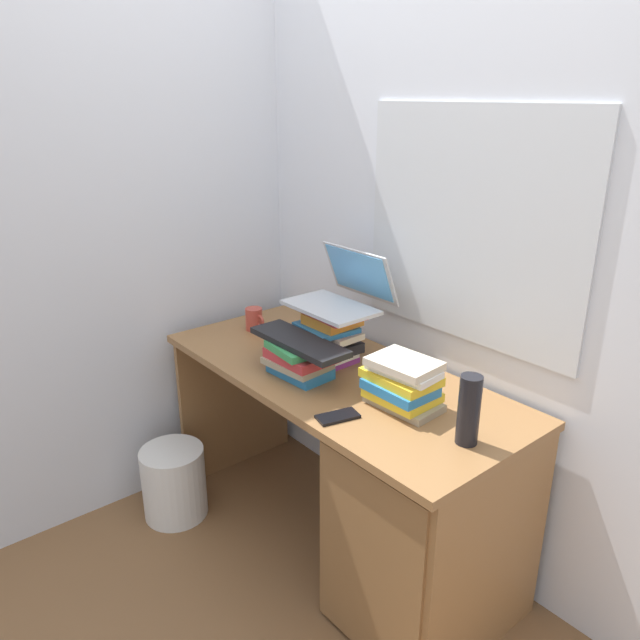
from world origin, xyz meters
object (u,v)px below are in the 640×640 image
at_px(desk, 402,501).
at_px(laptop, 343,293).
at_px(book_stack_keyboard_riser, 299,360).
at_px(mug, 254,319).
at_px(water_bottle, 469,410).
at_px(book_stack_tall, 330,334).
at_px(computer_mouse, 385,383).
at_px(cell_phone, 338,417).
at_px(wastebasket, 174,482).
at_px(book_stack_side, 402,383).
at_px(keyboard, 299,342).

bearing_deg(desk, laptop, 163.94).
relative_size(desk, book_stack_keyboard_riser, 6.10).
height_order(book_stack_keyboard_riser, mug, book_stack_keyboard_riser).
bearing_deg(water_bottle, book_stack_tall, 173.96).
distance_m(computer_mouse, cell_phone, 0.27).
relative_size(laptop, computer_mouse, 3.34).
relative_size(book_stack_tall, wastebasket, 0.80).
xyz_separation_m(desk, mug, (-0.94, 0.04, 0.39)).
distance_m(book_stack_tall, cell_phone, 0.46).
xyz_separation_m(desk, book_stack_tall, (-0.48, 0.08, 0.45)).
distance_m(mug, cell_phone, 0.85).
bearing_deg(computer_mouse, book_stack_keyboard_riser, -148.23).
bearing_deg(book_stack_side, keyboard, -163.19).
distance_m(book_stack_side, cell_phone, 0.24).
distance_m(book_stack_keyboard_riser, keyboard, 0.07).
bearing_deg(cell_phone, book_stack_keyboard_riser, 177.55).
bearing_deg(water_bottle, laptop, 169.34).
bearing_deg(book_stack_tall, wastebasket, -133.79).
relative_size(book_stack_keyboard_riser, mug, 2.15).
bearing_deg(book_stack_tall, book_stack_keyboard_riser, -80.26).
height_order(desk, book_stack_side, book_stack_side).
xyz_separation_m(book_stack_keyboard_riser, computer_mouse, (0.27, 0.17, -0.05)).
xyz_separation_m(book_stack_keyboard_riser, cell_phone, (0.33, -0.10, -0.06)).
xyz_separation_m(keyboard, wastebasket, (-0.50, -0.31, -0.73)).
relative_size(keyboard, cell_phone, 3.09).
relative_size(book_stack_tall, computer_mouse, 2.44).
height_order(mug, cell_phone, mug).
xyz_separation_m(laptop, water_bottle, (0.71, -0.13, -0.16)).
bearing_deg(book_stack_side, laptop, 164.80).
distance_m(desk, cell_phone, 0.42).
bearing_deg(desk, book_stack_side, 156.43).
bearing_deg(book_stack_keyboard_riser, desk, 12.22).
xyz_separation_m(cell_phone, wastebasket, (-0.82, -0.21, -0.60)).
xyz_separation_m(book_stack_tall, laptop, (0.00, 0.06, 0.16)).
bearing_deg(book_stack_keyboard_riser, cell_phone, -16.84).
bearing_deg(desk, book_stack_keyboard_riser, -167.78).
bearing_deg(cell_phone, book_stack_tall, 156.92).
bearing_deg(laptop, book_stack_tall, -92.32).
bearing_deg(computer_mouse, mug, -177.24).
bearing_deg(computer_mouse, book_stack_side, -22.54).
relative_size(mug, water_bottle, 0.52).
distance_m(book_stack_keyboard_riser, water_bottle, 0.69).
distance_m(desk, book_stack_keyboard_riser, 0.61).
bearing_deg(wastebasket, water_bottle, 19.21).
bearing_deg(mug, water_bottle, -1.60).
height_order(book_stack_side, computer_mouse, book_stack_side).
bearing_deg(book_stack_tall, laptop, 87.68).
height_order(keyboard, water_bottle, water_bottle).
xyz_separation_m(desk, keyboard, (-0.44, -0.10, 0.48)).
distance_m(desk, book_stack_side, 0.43).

